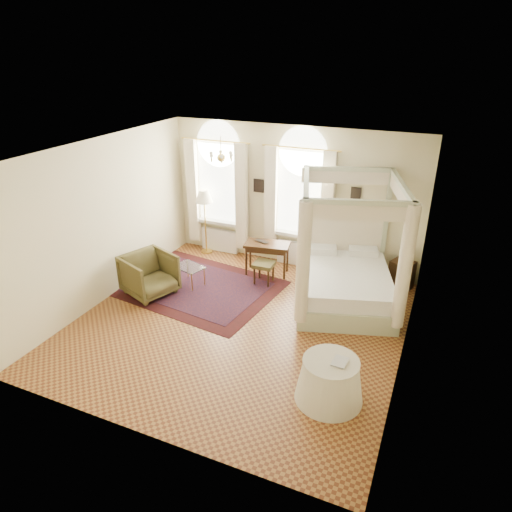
{
  "coord_description": "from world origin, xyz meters",
  "views": [
    {
      "loc": [
        3.24,
        -6.68,
        4.91
      ],
      "look_at": [
        0.19,
        0.4,
        1.3
      ],
      "focal_mm": 32.0,
      "sensor_mm": 36.0,
      "label": 1
    }
  ],
  "objects_px": {
    "armchair": "(149,275)",
    "nightstand": "(401,275)",
    "stool": "(264,266)",
    "floor_lamp": "(204,200)",
    "writing_desk": "(267,248)",
    "coffee_table": "(189,268)",
    "side_table": "(330,380)",
    "canopy_bed": "(345,278)"
  },
  "relations": [
    {
      "from": "stool",
      "to": "side_table",
      "type": "relative_size",
      "value": 0.49
    },
    {
      "from": "nightstand",
      "to": "coffee_table",
      "type": "height_order",
      "value": "nightstand"
    },
    {
      "from": "armchair",
      "to": "coffee_table",
      "type": "bearing_deg",
      "value": -18.32
    },
    {
      "from": "floor_lamp",
      "to": "stool",
      "type": "bearing_deg",
      "value": -25.77
    },
    {
      "from": "canopy_bed",
      "to": "side_table",
      "type": "bearing_deg",
      "value": -80.86
    },
    {
      "from": "stool",
      "to": "side_table",
      "type": "distance_m",
      "value": 3.82
    },
    {
      "from": "canopy_bed",
      "to": "writing_desk",
      "type": "xyz_separation_m",
      "value": [
        -1.97,
        0.62,
        0.06
      ]
    },
    {
      "from": "writing_desk",
      "to": "coffee_table",
      "type": "xyz_separation_m",
      "value": [
        -1.38,
        -1.18,
        -0.25
      ]
    },
    {
      "from": "armchair",
      "to": "floor_lamp",
      "type": "xyz_separation_m",
      "value": [
        0.05,
        2.37,
        0.97
      ]
    },
    {
      "from": "armchair",
      "to": "coffee_table",
      "type": "relative_size",
      "value": 1.31
    },
    {
      "from": "nightstand",
      "to": "floor_lamp",
      "type": "xyz_separation_m",
      "value": [
        -4.86,
        0.0,
        1.09
      ]
    },
    {
      "from": "canopy_bed",
      "to": "nightstand",
      "type": "xyz_separation_m",
      "value": [
        1.0,
        1.13,
        -0.27
      ]
    },
    {
      "from": "writing_desk",
      "to": "coffee_table",
      "type": "relative_size",
      "value": 1.45
    },
    {
      "from": "writing_desk",
      "to": "side_table",
      "type": "height_order",
      "value": "writing_desk"
    },
    {
      "from": "canopy_bed",
      "to": "stool",
      "type": "height_order",
      "value": "canopy_bed"
    },
    {
      "from": "stool",
      "to": "armchair",
      "type": "distance_m",
      "value": 2.49
    },
    {
      "from": "nightstand",
      "to": "coffee_table",
      "type": "xyz_separation_m",
      "value": [
        -4.35,
        -1.69,
        0.07
      ]
    },
    {
      "from": "armchair",
      "to": "side_table",
      "type": "distance_m",
      "value": 4.67
    },
    {
      "from": "armchair",
      "to": "writing_desk",
      "type": "bearing_deg",
      "value": -25.12
    },
    {
      "from": "canopy_bed",
      "to": "floor_lamp",
      "type": "distance_m",
      "value": 4.1
    },
    {
      "from": "coffee_table",
      "to": "floor_lamp",
      "type": "bearing_deg",
      "value": 106.88
    },
    {
      "from": "canopy_bed",
      "to": "floor_lamp",
      "type": "xyz_separation_m",
      "value": [
        -3.86,
        1.13,
        0.83
      ]
    },
    {
      "from": "armchair",
      "to": "canopy_bed",
      "type": "bearing_deg",
      "value": -51.38
    },
    {
      "from": "nightstand",
      "to": "floor_lamp",
      "type": "distance_m",
      "value": 4.98
    },
    {
      "from": "coffee_table",
      "to": "canopy_bed",
      "type": "bearing_deg",
      "value": 9.48
    },
    {
      "from": "nightstand",
      "to": "stool",
      "type": "bearing_deg",
      "value": -161.26
    },
    {
      "from": "armchair",
      "to": "coffee_table",
      "type": "distance_m",
      "value": 0.89
    },
    {
      "from": "nightstand",
      "to": "stool",
      "type": "xyz_separation_m",
      "value": [
        -2.85,
        -0.97,
        0.1
      ]
    },
    {
      "from": "stool",
      "to": "side_table",
      "type": "bearing_deg",
      "value": -52.69
    },
    {
      "from": "floor_lamp",
      "to": "side_table",
      "type": "distance_m",
      "value": 5.99
    },
    {
      "from": "writing_desk",
      "to": "canopy_bed",
      "type": "bearing_deg",
      "value": -17.61
    },
    {
      "from": "nightstand",
      "to": "canopy_bed",
      "type": "bearing_deg",
      "value": -131.63
    },
    {
      "from": "stool",
      "to": "floor_lamp",
      "type": "xyz_separation_m",
      "value": [
        -2.0,
        0.97,
        1.0
      ]
    },
    {
      "from": "floor_lamp",
      "to": "canopy_bed",
      "type": "bearing_deg",
      "value": -16.29
    },
    {
      "from": "stool",
      "to": "floor_lamp",
      "type": "height_order",
      "value": "floor_lamp"
    },
    {
      "from": "armchair",
      "to": "nightstand",
      "type": "bearing_deg",
      "value": -43.28
    },
    {
      "from": "nightstand",
      "to": "coffee_table",
      "type": "bearing_deg",
      "value": -158.8
    },
    {
      "from": "stool",
      "to": "armchair",
      "type": "height_order",
      "value": "armchair"
    },
    {
      "from": "writing_desk",
      "to": "stool",
      "type": "xyz_separation_m",
      "value": [
        0.12,
        -0.46,
        -0.23
      ]
    },
    {
      "from": "stool",
      "to": "floor_lamp",
      "type": "relative_size",
      "value": 0.3
    },
    {
      "from": "canopy_bed",
      "to": "coffee_table",
      "type": "xyz_separation_m",
      "value": [
        -3.34,
        -0.56,
        -0.19
      ]
    },
    {
      "from": "armchair",
      "to": "floor_lamp",
      "type": "relative_size",
      "value": 0.6
    }
  ]
}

